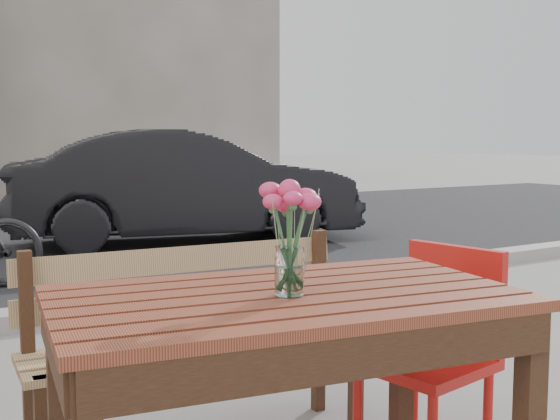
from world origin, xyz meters
name	(u,v)px	position (x,y,z in m)	size (l,w,h in m)	color
main_table	(286,338)	(0.13, -0.08, 0.68)	(1.42, 0.97, 0.81)	#562116
main_bench	(193,319)	(0.24, 0.81, 0.52)	(1.41, 0.53, 0.86)	#8C6848
red_chair	(437,342)	(0.93, 0.12, 0.49)	(0.48, 0.48, 0.85)	red
main_vase	(289,224)	(0.12, -0.11, 1.02)	(0.18, 0.18, 0.33)	white
parked_car	(185,187)	(2.50, 5.93, 0.67)	(1.42, 4.07, 1.34)	black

